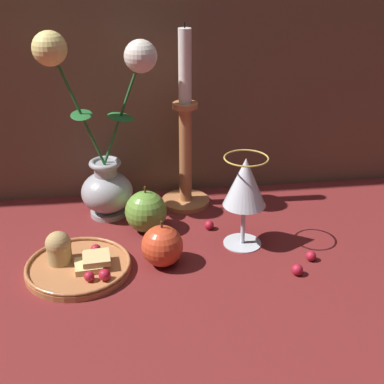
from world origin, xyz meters
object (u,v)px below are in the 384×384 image
object	(u,v)px
wine_glass	(245,185)
candlestick	(185,145)
vase	(103,150)
apple_beside_vase	(146,211)
plate_with_pastries	(76,263)
apple_near_glass	(165,246)

from	to	relation	value
wine_glass	candlestick	size ratio (longest dim) A/B	0.46
vase	apple_beside_vase	bearing A→B (deg)	-44.77
plate_with_pastries	apple_near_glass	xyz separation A→B (m)	(0.15, -0.00, 0.02)
wine_glass	candlestick	xyz separation A→B (m)	(-0.08, 0.17, 0.01)
plate_with_pastries	apple_near_glass	bearing A→B (deg)	-0.09
candlestick	apple_beside_vase	xyz separation A→B (m)	(-0.09, -0.10, -0.09)
candlestick	apple_near_glass	bearing A→B (deg)	-105.91
plate_with_pastries	wine_glass	bearing A→B (deg)	9.04
vase	candlestick	bearing A→B (deg)	9.86
vase	apple_beside_vase	xyz separation A→B (m)	(0.07, -0.07, -0.10)
vase	candlestick	size ratio (longest dim) A/B	0.99
plate_with_pastries	vase	bearing A→B (deg)	75.08
wine_glass	apple_near_glass	bearing A→B (deg)	-162.05
vase	wine_glass	distance (m)	0.28
vase	plate_with_pastries	bearing A→B (deg)	-104.92
vase	wine_glass	world-z (taller)	vase
vase	apple_beside_vase	world-z (taller)	vase
wine_glass	apple_beside_vase	world-z (taller)	wine_glass
wine_glass	apple_beside_vase	bearing A→B (deg)	156.45
apple_beside_vase	apple_near_glass	world-z (taller)	apple_beside_vase
vase	apple_beside_vase	size ratio (longest dim) A/B	3.99
apple_beside_vase	apple_near_glass	size ratio (longest dim) A/B	1.09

